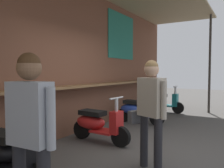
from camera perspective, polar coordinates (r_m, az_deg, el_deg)
The scene contains 8 objects.
ground_plane at distance 4.39m, azimuth 8.15°, elevation -16.41°, with size 32.53×32.53×0.00m, color #474442.
market_stall_facade at distance 5.17m, azimuth -11.07°, elevation 9.02°, with size 11.62×2.65×3.56m.
scooter_black at distance 3.42m, azimuth -24.51°, elevation -15.52°, with size 0.46×1.40×0.97m.
scooter_red at distance 4.81m, azimuth -3.79°, elevation -9.82°, with size 0.46×1.40×0.97m.
scooter_blue at distance 6.52m, azimuth 6.38°, elevation -6.43°, with size 0.46×1.40×0.97m.
scooter_teal at distance 8.46m, azimuth 12.40°, elevation -4.29°, with size 0.46×1.40×0.97m.
shopper_browsing at distance 2.19m, azimuth -19.80°, elevation -9.22°, with size 0.23×0.56×1.63m.
shopper_passing at distance 3.43m, azimuth 9.57°, elevation -4.89°, with size 0.41×0.65×1.63m.
Camera 1 is at (-3.82, -1.61, 1.46)m, focal length 36.50 mm.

